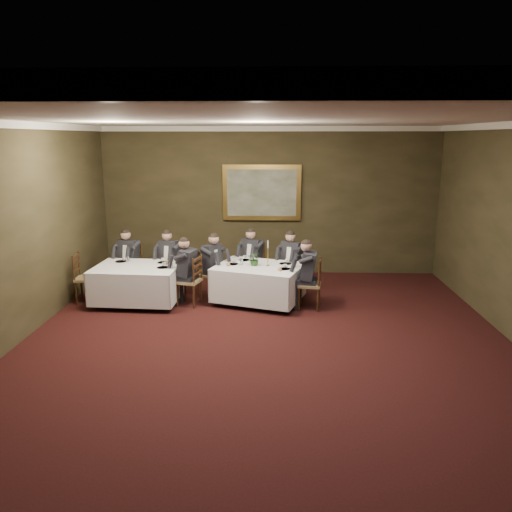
# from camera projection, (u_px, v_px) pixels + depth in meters

# --- Properties ---
(ground) EXTENTS (10.00, 10.00, 0.00)m
(ground) POSITION_uv_depth(u_px,v_px,m) (265.00, 359.00, 7.49)
(ground) COLOR black
(ground) RESTS_ON ground
(ceiling) EXTENTS (8.00, 10.00, 0.10)m
(ceiling) POSITION_uv_depth(u_px,v_px,m) (267.00, 118.00, 6.67)
(ceiling) COLOR silver
(ceiling) RESTS_ON back_wall
(back_wall) EXTENTS (8.00, 0.10, 3.50)m
(back_wall) POSITION_uv_depth(u_px,v_px,m) (270.00, 201.00, 11.94)
(back_wall) COLOR #2D2A16
(back_wall) RESTS_ON ground
(front_wall) EXTENTS (8.00, 0.10, 3.50)m
(front_wall) POSITION_uv_depth(u_px,v_px,m) (246.00, 483.00, 2.22)
(front_wall) COLOR #2D2A16
(front_wall) RESTS_ON ground
(crown_molding) EXTENTS (8.00, 10.00, 0.12)m
(crown_molding) POSITION_uv_depth(u_px,v_px,m) (267.00, 123.00, 6.69)
(crown_molding) COLOR white
(crown_molding) RESTS_ON back_wall
(table_main) EXTENTS (1.98, 1.72, 0.67)m
(table_main) POSITION_uv_depth(u_px,v_px,m) (259.00, 281.00, 9.96)
(table_main) COLOR black
(table_main) RESTS_ON ground
(table_second) EXTENTS (1.73, 1.35, 0.67)m
(table_second) POSITION_uv_depth(u_px,v_px,m) (138.00, 281.00, 9.93)
(table_second) COLOR black
(table_second) RESTS_ON ground
(chair_main_backleft) EXTENTS (0.59, 0.58, 1.00)m
(chair_main_backleft) POSITION_uv_depth(u_px,v_px,m) (253.00, 276.00, 10.93)
(chair_main_backleft) COLOR olive
(chair_main_backleft) RESTS_ON ground
(diner_main_backleft) EXTENTS (0.58, 0.61, 1.35)m
(diner_main_backleft) POSITION_uv_depth(u_px,v_px,m) (253.00, 266.00, 10.87)
(diner_main_backleft) COLOR black
(diner_main_backleft) RESTS_ON chair_main_backleft
(chair_main_backright) EXTENTS (0.60, 0.59, 1.00)m
(chair_main_backright) POSITION_uv_depth(u_px,v_px,m) (292.00, 280.00, 10.63)
(chair_main_backright) COLOR olive
(chair_main_backright) RESTS_ON ground
(diner_main_backright) EXTENTS (0.60, 0.62, 1.35)m
(diner_main_backright) POSITION_uv_depth(u_px,v_px,m) (292.00, 270.00, 10.57)
(diner_main_backright) COLOR black
(diner_main_backright) RESTS_ON chair_main_backright
(chair_main_endleft) EXTENTS (0.59, 0.59, 1.00)m
(chair_main_endleft) POSITION_uv_depth(u_px,v_px,m) (211.00, 284.00, 10.36)
(chair_main_endleft) COLOR olive
(chair_main_endleft) RESTS_ON ground
(diner_main_endleft) EXTENTS (0.62, 0.59, 1.35)m
(diner_main_endleft) POSITION_uv_depth(u_px,v_px,m) (211.00, 273.00, 10.30)
(diner_main_endleft) COLOR black
(diner_main_endleft) RESTS_ON chair_main_endleft
(chair_main_endright) EXTENTS (0.48, 0.49, 1.00)m
(chair_main_endright) POSITION_uv_depth(u_px,v_px,m) (310.00, 294.00, 9.65)
(chair_main_endright) COLOR olive
(chair_main_endright) RESTS_ON ground
(diner_main_endright) EXTENTS (0.53, 0.46, 1.35)m
(diner_main_endright) POSITION_uv_depth(u_px,v_px,m) (309.00, 283.00, 9.60)
(diner_main_endright) COLOR black
(diner_main_endright) RESTS_ON chair_main_endright
(chair_sec_backleft) EXTENTS (0.55, 0.53, 1.00)m
(chair_sec_backleft) POSITION_uv_depth(u_px,v_px,m) (131.00, 277.00, 10.84)
(chair_sec_backleft) COLOR olive
(chair_sec_backleft) RESTS_ON ground
(diner_sec_backleft) EXTENTS (0.53, 0.58, 1.35)m
(diner_sec_backleft) POSITION_uv_depth(u_px,v_px,m) (130.00, 267.00, 10.77)
(diner_sec_backleft) COLOR black
(diner_sec_backleft) RESTS_ON chair_sec_backleft
(chair_sec_backright) EXTENTS (0.55, 0.53, 1.00)m
(chair_sec_backright) POSITION_uv_depth(u_px,v_px,m) (171.00, 278.00, 10.76)
(chair_sec_backright) COLOR olive
(chair_sec_backright) RESTS_ON ground
(diner_sec_backright) EXTENTS (0.52, 0.58, 1.35)m
(diner_sec_backright) POSITION_uv_depth(u_px,v_px,m) (170.00, 268.00, 10.70)
(diner_sec_backright) COLOR black
(diner_sec_backright) RESTS_ON chair_sec_backright
(chair_sec_endright) EXTENTS (0.52, 0.53, 1.00)m
(chair_sec_endright) POSITION_uv_depth(u_px,v_px,m) (190.00, 291.00, 9.88)
(chair_sec_endright) COLOR olive
(chair_sec_endright) RESTS_ON ground
(diner_sec_endright) EXTENTS (0.57, 0.51, 1.35)m
(diner_sec_endright) POSITION_uv_depth(u_px,v_px,m) (189.00, 280.00, 9.83)
(diner_sec_endright) COLOR black
(diner_sec_endright) RESTS_ON chair_sec_endright
(chair_sec_endleft) EXTENTS (0.46, 0.48, 1.00)m
(chair_sec_endleft) POSITION_uv_depth(u_px,v_px,m) (87.00, 288.00, 10.06)
(chair_sec_endleft) COLOR olive
(chair_sec_endleft) RESTS_ON ground
(centerpiece) EXTENTS (0.30, 0.28, 0.30)m
(centerpiece) POSITION_uv_depth(u_px,v_px,m) (255.00, 258.00, 9.87)
(centerpiece) COLOR #2D5926
(centerpiece) RESTS_ON table_main
(candlestick) EXTENTS (0.08, 0.08, 0.53)m
(candlestick) POSITION_uv_depth(u_px,v_px,m) (268.00, 256.00, 9.85)
(candlestick) COLOR gold
(candlestick) RESTS_ON table_main
(place_setting_table_main) EXTENTS (0.33, 0.31, 0.14)m
(place_setting_table_main) POSITION_uv_depth(u_px,v_px,m) (247.00, 258.00, 10.38)
(place_setting_table_main) COLOR white
(place_setting_table_main) RESTS_ON table_main
(place_setting_table_second) EXTENTS (0.33, 0.31, 0.14)m
(place_setting_table_second) POSITION_uv_depth(u_px,v_px,m) (124.00, 260.00, 10.25)
(place_setting_table_second) COLOR white
(place_setting_table_second) RESTS_ON table_second
(painting) EXTENTS (1.86, 0.09, 1.32)m
(painting) POSITION_uv_depth(u_px,v_px,m) (262.00, 193.00, 11.83)
(painting) COLOR gold
(painting) RESTS_ON back_wall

